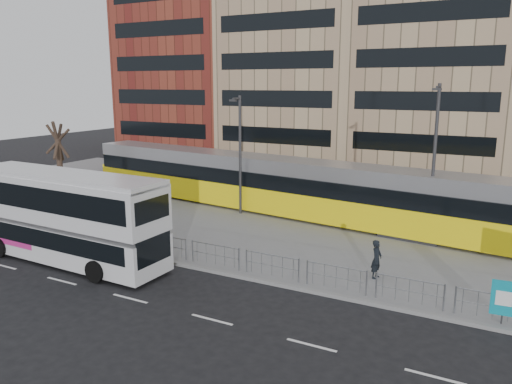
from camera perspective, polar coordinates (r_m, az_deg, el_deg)
The scene contains 14 objects.
ground at distance 23.45m, azimuth -3.85°, elevation -9.43°, with size 120.00×120.00×0.00m, color black.
plaza at distance 33.71m, azimuth 6.92°, elevation -2.55°, with size 64.00×24.00×0.15m, color slate.
kerb at distance 23.46m, azimuth -3.79°, elevation -9.22°, with size 64.00×0.25×0.17m, color gray.
building_row at distance 53.85m, azimuth 17.84°, elevation 16.28°, with size 70.40×18.40×31.20m.
pedestrian_barrier at distance 22.59m, azimuth 1.15°, elevation -7.60°, with size 32.07×0.07×1.10m.
road_markings at distance 19.90m, azimuth -7.54°, elevation -13.64°, with size 62.00×0.12×0.01m, color white.
double_decker_bus at distance 26.13m, azimuth -20.96°, elevation -2.39°, with size 11.23×3.10×4.47m.
tram at distance 33.85m, azimuth 1.45°, elevation 0.94°, with size 31.33×6.83×3.68m.
ad_panel at distance 20.34m, azimuth 26.47°, elevation -10.87°, with size 0.88×0.14×1.65m.
pedestrian at distance 23.01m, azimuth 13.61°, elevation -7.47°, with size 0.64×0.42×1.75m, color black.
traffic_light_west at distance 29.01m, azimuth -18.22°, elevation -1.36°, with size 0.19×0.22×3.10m.
lamp_post_west at distance 32.62m, azimuth -1.88°, elevation 4.80°, with size 0.45×1.04×7.78m.
lamp_post_east at distance 28.14m, azimuth 19.68°, elevation 3.67°, with size 0.45×1.04×8.54m.
bare_tree at distance 41.93m, azimuth -21.90°, elevation 7.69°, with size 5.05×5.05×8.07m.
Camera 1 is at (11.53, -18.48, 8.69)m, focal length 35.00 mm.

